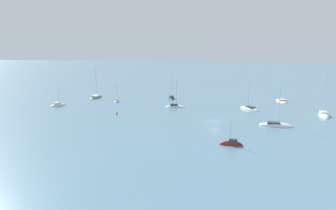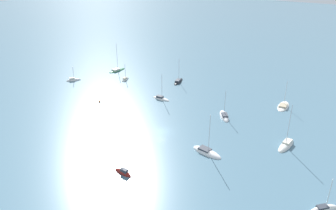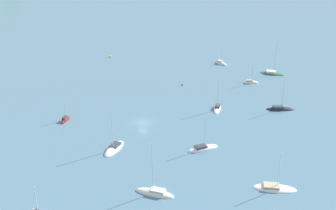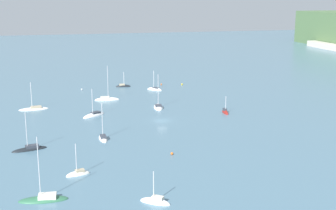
# 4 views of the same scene
# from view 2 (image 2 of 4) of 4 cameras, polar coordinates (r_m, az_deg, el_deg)

# --- Properties ---
(ground_plane) EXTENTS (600.00, 600.00, 0.00)m
(ground_plane) POSITION_cam_2_polar(r_m,az_deg,el_deg) (88.21, -1.10, -4.64)
(ground_plane) COLOR slate
(sailboat_0) EXTENTS (4.52, 5.34, 6.41)m
(sailboat_0) POSITION_cam_2_polar(r_m,az_deg,el_deg) (129.08, -16.14, 4.14)
(sailboat_0) COLOR silver
(sailboat_0) RESTS_ON ground_plane
(sailboat_1) EXTENTS (5.11, 5.48, 7.95)m
(sailboat_1) POSITION_cam_2_polar(r_m,az_deg,el_deg) (70.09, 25.49, -16.12)
(sailboat_1) COLOR white
(sailboat_1) RESTS_ON ground_plane
(sailboat_2) EXTENTS (4.64, 1.37, 5.99)m
(sailboat_2) POSITION_cam_2_polar(r_m,az_deg,el_deg) (73.11, -7.82, -11.66)
(sailboat_2) COLOR maroon
(sailboat_2) RESTS_ON ground_plane
(sailboat_3) EXTENTS (3.03, 8.27, 12.21)m
(sailboat_3) POSITION_cam_2_polar(r_m,az_deg,el_deg) (87.02, 19.87, -6.63)
(sailboat_3) COLOR white
(sailboat_3) RESTS_ON ground_plane
(sailboat_4) EXTENTS (3.49, 8.47, 11.75)m
(sailboat_4) POSITION_cam_2_polar(r_m,az_deg,el_deg) (136.63, -8.88, 5.96)
(sailboat_4) COLOR #2D6647
(sailboat_4) RESTS_ON ground_plane
(sailboat_6) EXTENTS (3.89, 9.00, 8.90)m
(sailboat_6) POSITION_cam_2_polar(r_m,az_deg,el_deg) (108.58, 19.43, -0.22)
(sailboat_6) COLOR white
(sailboat_6) RESTS_ON ground_plane
(sailboat_7) EXTENTS (6.38, 7.59, 8.87)m
(sailboat_7) POSITION_cam_2_polar(r_m,az_deg,el_deg) (97.51, 9.76, -1.96)
(sailboat_7) COLOR silver
(sailboat_7) RESTS_ON ground_plane
(sailboat_8) EXTENTS (6.37, 1.99, 9.44)m
(sailboat_8) POSITION_cam_2_polar(r_m,az_deg,el_deg) (107.74, -1.22, 1.09)
(sailboat_8) COLOR white
(sailboat_8) RESTS_ON ground_plane
(sailboat_9) EXTENTS (8.36, 3.92, 11.19)m
(sailboat_9) POSITION_cam_2_polar(r_m,az_deg,el_deg) (79.79, 6.76, -8.21)
(sailboat_9) COLOR silver
(sailboat_9) RESTS_ON ground_plane
(sailboat_10) EXTENTS (2.38, 4.90, 7.21)m
(sailboat_10) POSITION_cam_2_polar(r_m,az_deg,el_deg) (125.80, -7.44, 4.39)
(sailboat_10) COLOR white
(sailboat_10) RESTS_ON ground_plane
(sailboat_11) EXTENTS (4.01, 8.11, 9.47)m
(sailboat_11) POSITION_cam_2_polar(r_m,az_deg,el_deg) (122.73, 1.81, 4.08)
(sailboat_11) COLOR black
(sailboat_11) RESTS_ON ground_plane
(mooring_buoy_2) EXTENTS (0.56, 0.56, 0.56)m
(mooring_buoy_2) POSITION_cam_2_polar(r_m,az_deg,el_deg) (107.76, -11.84, 0.64)
(mooring_buoy_2) COLOR orange
(mooring_buoy_2) RESTS_ON ground_plane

